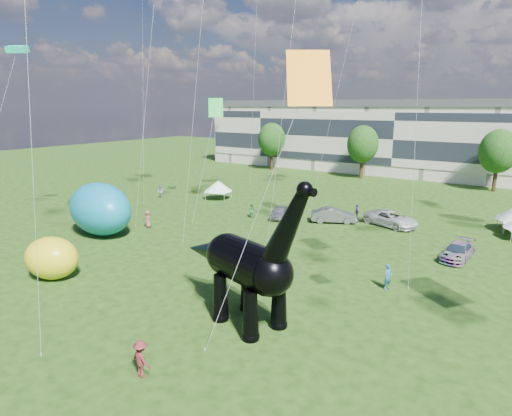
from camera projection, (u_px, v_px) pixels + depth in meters
The scene contains 14 objects.
ground at pixel (217, 330), 23.71m from camera, with size 220.00×220.00×0.00m, color #16330C.
terrace_row at pixel (403, 140), 76.44m from camera, with size 78.00×11.00×12.00m, color beige.
tree_far_left at pixel (272, 137), 81.23m from camera, with size 5.20×5.20×9.44m.
tree_mid_left at pixel (363, 141), 71.35m from camera, with size 5.20×5.20×9.44m.
tree_mid_right at pixel (499, 148), 60.37m from camera, with size 5.20×5.20×9.44m.
dinosaur_sculpture at pixel (243, 264), 24.06m from camera, with size 11.14×4.68×9.14m.
car_silver at pixel (280, 212), 47.13m from camera, with size 1.59×3.95×1.35m, color #A8A9AD.
car_grey at pixel (334, 215), 45.29m from camera, with size 1.65×4.74×1.56m, color slate.
car_white at pixel (391, 219), 43.92m from camera, with size 2.60×5.64×1.57m, color silver.
car_dark at pixel (458, 251), 34.49m from camera, with size 1.87×4.60×1.33m, color #595960.
gazebo_left at pixel (218, 186), 56.38m from camera, with size 4.52×4.52×2.50m.
inflatable_teal at pixel (100, 209), 40.86m from camera, with size 7.99×4.99×4.99m, color #0D7AA3.
inflatable_yellow at pixel (52, 258), 30.52m from camera, with size 3.99×3.07×3.07m, color yellow.
visitors at pixel (242, 233), 38.82m from camera, with size 54.60×41.88×1.79m.
Camera 1 is at (13.88, -16.50, 12.16)m, focal length 30.00 mm.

